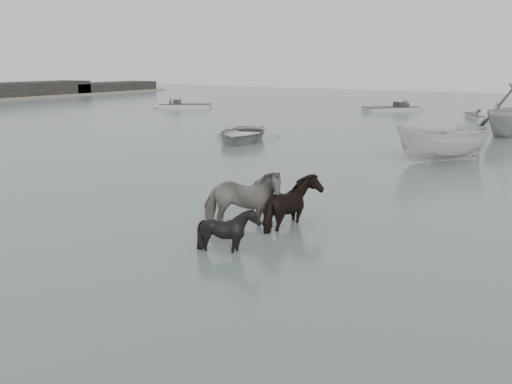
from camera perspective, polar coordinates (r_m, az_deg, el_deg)
ground at (r=13.06m, az=-5.92°, el=-5.07°), size 140.00×140.00×0.00m
pony_pinto at (r=14.38m, az=-1.44°, el=0.38°), size 2.32×1.65×1.79m
pony_dark at (r=14.08m, az=3.86°, el=-0.27°), size 1.90×2.02×1.63m
pony_black at (r=12.25m, az=-2.75°, el=-3.20°), size 1.42×1.35×1.24m
rowboat_lead at (r=29.55m, az=-1.44°, el=6.09°), size 4.99×5.79×1.01m
boat_small at (r=24.66m, az=18.20°, el=4.85°), size 4.07×4.27×1.66m
skiff_outer at (r=51.04m, az=-7.07°, el=8.74°), size 6.10×4.34×0.75m
skiff_mid at (r=43.58m, az=21.79°, el=7.22°), size 3.74×5.43×0.75m
skiff_far at (r=48.73m, az=13.34°, el=8.30°), size 5.30×5.81×0.75m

